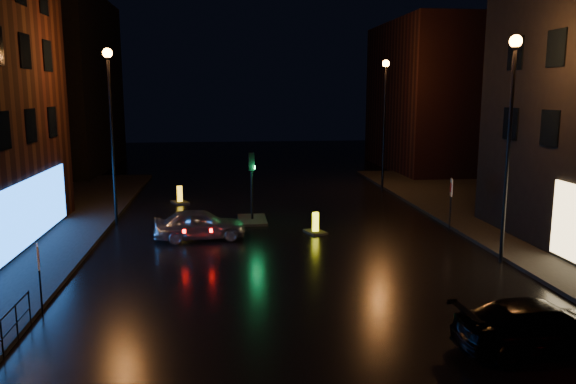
# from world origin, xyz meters

# --- Properties ---
(ground) EXTENTS (120.00, 120.00, 0.00)m
(ground) POSITION_xyz_m (0.00, 0.00, 0.00)
(ground) COLOR black
(ground) RESTS_ON ground
(building_far_left) EXTENTS (8.00, 16.00, 14.00)m
(building_far_left) POSITION_xyz_m (-16.00, 35.00, 7.00)
(building_far_left) COLOR black
(building_far_left) RESTS_ON ground
(building_far_right) EXTENTS (8.00, 14.00, 12.00)m
(building_far_right) POSITION_xyz_m (15.00, 32.00, 6.00)
(building_far_right) COLOR black
(building_far_right) RESTS_ON ground
(street_lamp_lfar) EXTENTS (0.44, 0.44, 8.37)m
(street_lamp_lfar) POSITION_xyz_m (-7.80, 14.00, 5.56)
(street_lamp_lfar) COLOR black
(street_lamp_lfar) RESTS_ON ground
(street_lamp_rnear) EXTENTS (0.44, 0.44, 8.37)m
(street_lamp_rnear) POSITION_xyz_m (7.80, 6.00, 5.56)
(street_lamp_rnear) COLOR black
(street_lamp_rnear) RESTS_ON ground
(street_lamp_rfar) EXTENTS (0.44, 0.44, 8.37)m
(street_lamp_rfar) POSITION_xyz_m (7.80, 22.00, 5.56)
(street_lamp_rfar) COLOR black
(street_lamp_rfar) RESTS_ON ground
(traffic_signal) EXTENTS (1.40, 2.40, 3.45)m
(traffic_signal) POSITION_xyz_m (-1.20, 14.00, 0.50)
(traffic_signal) COLOR black
(traffic_signal) RESTS_ON ground
(silver_hatchback) EXTENTS (4.08, 1.93, 1.35)m
(silver_hatchback) POSITION_xyz_m (-3.66, 10.77, 0.67)
(silver_hatchback) COLOR #B7BBC0
(silver_hatchback) RESTS_ON ground
(dark_sedan) EXTENTS (4.51, 2.05, 1.28)m
(dark_sedan) POSITION_xyz_m (5.15, -1.16, 0.64)
(dark_sedan) COLOR black
(dark_sedan) RESTS_ON ground
(bollard_near) EXTENTS (1.06, 1.29, 0.97)m
(bollard_near) POSITION_xyz_m (1.55, 11.24, 0.21)
(bollard_near) COLOR black
(bollard_near) RESTS_ON ground
(bollard_far) EXTENTS (1.17, 1.37, 1.01)m
(bollard_far) POSITION_xyz_m (-5.13, 19.11, 0.22)
(bollard_far) COLOR black
(bollard_far) RESTS_ON ground
(road_sign_left) EXTENTS (0.20, 0.50, 2.10)m
(road_sign_left) POSITION_xyz_m (-7.90, 2.71, 1.58)
(road_sign_left) COLOR black
(road_sign_left) RESTS_ON ground
(road_sign_right) EXTENTS (0.22, 0.58, 2.42)m
(road_sign_right) POSITION_xyz_m (7.90, 11.12, 1.81)
(road_sign_right) COLOR black
(road_sign_right) RESTS_ON ground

